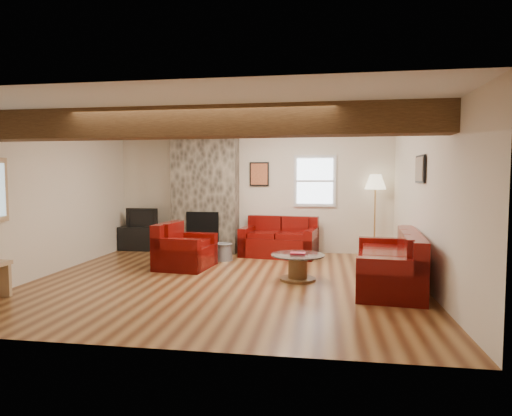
% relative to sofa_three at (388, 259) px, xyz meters
% --- Properties ---
extents(room, '(8.00, 8.00, 8.00)m').
position_rel_sofa_three_xyz_m(room, '(-2.48, -0.00, 0.84)').
color(room, '#5A2F17').
rests_on(room, ground).
extents(floor, '(6.00, 6.00, 0.00)m').
position_rel_sofa_three_xyz_m(floor, '(-2.48, -0.00, -0.41)').
color(floor, '#5A2F17').
rests_on(floor, ground).
extents(oak_beam, '(6.00, 0.36, 0.38)m').
position_rel_sofa_three_xyz_m(oak_beam, '(-2.48, -1.25, 1.90)').
color(oak_beam, '#34200F').
rests_on(oak_beam, room).
extents(chimney_breast, '(1.40, 0.67, 2.50)m').
position_rel_sofa_three_xyz_m(chimney_breast, '(-3.48, 2.49, 0.81)').
color(chimney_breast, '#332F27').
rests_on(chimney_breast, floor).
extents(back_window, '(0.90, 0.08, 1.10)m').
position_rel_sofa_three_xyz_m(back_window, '(-1.13, 2.71, 1.14)').
color(back_window, silver).
rests_on(back_window, room).
extents(ceiling_dome, '(0.40, 0.40, 0.18)m').
position_rel_sofa_three_xyz_m(ceiling_dome, '(-1.58, 0.90, 2.03)').
color(ceiling_dome, white).
rests_on(ceiling_dome, room).
extents(artwork_back, '(0.42, 0.06, 0.52)m').
position_rel_sofa_three_xyz_m(artwork_back, '(-2.33, 2.71, 1.29)').
color(artwork_back, black).
rests_on(artwork_back, room).
extents(artwork_right, '(0.06, 0.55, 0.42)m').
position_rel_sofa_three_xyz_m(artwork_right, '(0.48, 0.30, 1.34)').
color(artwork_right, black).
rests_on(artwork_right, room).
extents(sofa_three, '(1.10, 2.20, 0.82)m').
position_rel_sofa_three_xyz_m(sofa_three, '(0.00, 0.00, 0.00)').
color(sofa_three, '#410404').
rests_on(sofa_three, floor).
extents(loveseat, '(1.63, 1.08, 0.81)m').
position_rel_sofa_three_xyz_m(loveseat, '(-1.85, 2.23, -0.01)').
color(loveseat, '#410404').
rests_on(loveseat, floor).
extents(armchair_red, '(0.97, 1.08, 0.81)m').
position_rel_sofa_three_xyz_m(armchair_red, '(-3.40, 0.83, -0.01)').
color(armchair_red, '#410404').
rests_on(armchair_red, floor).
extents(coffee_table, '(0.85, 0.85, 0.44)m').
position_rel_sofa_three_xyz_m(coffee_table, '(-1.35, 0.18, -0.20)').
color(coffee_table, '#4B3118').
rests_on(coffee_table, floor).
extents(tv_cabinet, '(1.05, 0.42, 0.53)m').
position_rel_sofa_three_xyz_m(tv_cabinet, '(-4.93, 2.53, -0.15)').
color(tv_cabinet, black).
rests_on(tv_cabinet, floor).
extents(television, '(0.73, 0.10, 0.42)m').
position_rel_sofa_three_xyz_m(television, '(-4.93, 2.53, 0.33)').
color(television, black).
rests_on(television, tv_cabinet).
extents(floor_lamp, '(0.43, 0.43, 1.69)m').
position_rel_sofa_three_xyz_m(floor_lamp, '(0.11, 2.55, 1.03)').
color(floor_lamp, tan).
rests_on(floor_lamp, floor).
extents(coal_bucket, '(0.37, 0.37, 0.35)m').
position_rel_sofa_three_xyz_m(coal_bucket, '(-2.88, 1.61, -0.24)').
color(coal_bucket, slate).
rests_on(coal_bucket, floor).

